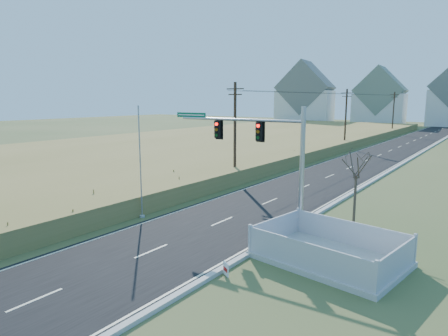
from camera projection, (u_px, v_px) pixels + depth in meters
ground at (179, 241)px, 21.39m from camera, size 260.00×260.00×0.00m
road at (397, 148)px, 61.46m from camera, size 8.00×180.00×0.06m
curb at (426, 150)px, 59.07m from camera, size 0.30×180.00×0.18m
reed_marsh at (232, 140)px, 67.09m from camera, size 38.00×110.00×1.30m
utility_pole_near at (235, 130)px, 36.34m from camera, size 1.80×0.26×9.00m
utility_pole_mid at (346, 118)px, 60.38m from camera, size 1.80×0.26×9.00m
utility_pole_far at (393, 112)px, 84.43m from camera, size 1.80×0.26×9.00m
condo_nw at (305, 98)px, 122.00m from camera, size 17.69×13.38×19.05m
condo_nnw at (380, 101)px, 117.08m from camera, size 14.93×11.17×17.03m
traffic_signal_mast at (271, 155)px, 22.52m from camera, size 8.94×0.74×7.12m
fence_enclosure at (329, 255)px, 18.62m from camera, size 7.04×5.31×1.48m
open_sign at (226, 269)px, 17.08m from camera, size 0.43×0.28×0.58m
flagpole at (141, 174)px, 25.12m from camera, size 0.32×0.32×7.11m
bare_tree at (357, 163)px, 22.10m from camera, size 1.87×1.87×4.96m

